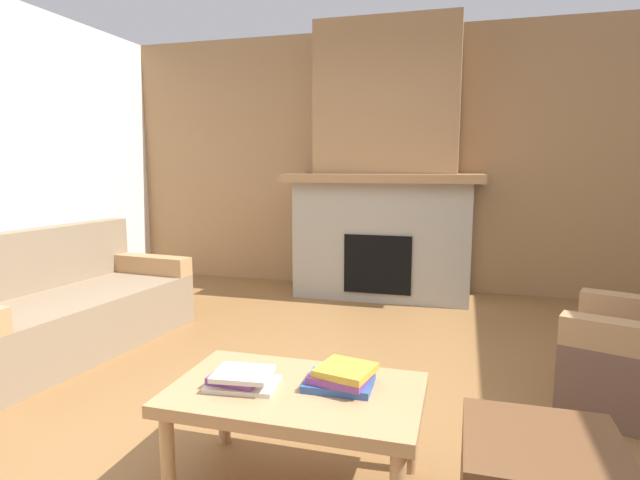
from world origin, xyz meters
TOP-DOWN VIEW (x-y plane):
  - ground at (0.00, 0.00)m, footprint 9.00×9.00m
  - wall_back_wood_panel at (0.00, 3.00)m, footprint 6.00×0.12m
  - fireplace at (0.00, 2.62)m, footprint 1.90×0.82m
  - couch at (-1.98, 0.43)m, footprint 1.02×1.88m
  - coffee_table at (0.15, -0.66)m, footprint 1.00×0.60m
  - book_stack_near_edge at (-0.07, -0.71)m, footprint 0.29×0.22m
  - book_stack_center at (0.32, -0.60)m, footprint 0.29×0.25m

SIDE VIEW (x-z plane):
  - ground at x=0.00m, z-range 0.00..0.00m
  - couch at x=-1.98m, z-range -0.14..0.71m
  - coffee_table at x=0.15m, z-range 0.16..0.59m
  - book_stack_near_edge at x=-0.07m, z-range 0.43..0.50m
  - book_stack_center at x=0.32m, z-range 0.43..0.52m
  - fireplace at x=0.00m, z-range -0.19..2.51m
  - wall_back_wood_panel at x=0.00m, z-range 0.00..2.70m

